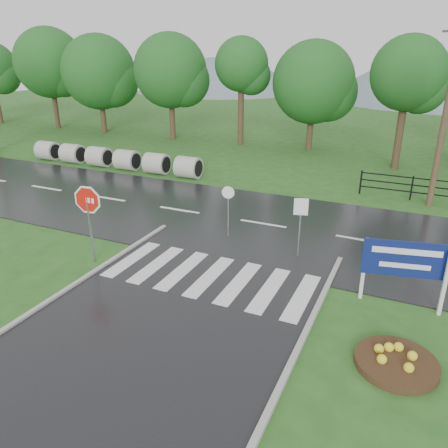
% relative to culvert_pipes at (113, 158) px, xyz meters
% --- Properties ---
extents(ground, '(120.00, 120.00, 0.00)m').
position_rel_culvert_pipes_xyz_m(ground, '(11.54, -15.00, -0.60)').
color(ground, '#25571D').
rests_on(ground, ground).
extents(main_road, '(90.00, 8.00, 0.04)m').
position_rel_culvert_pipes_xyz_m(main_road, '(11.54, -5.00, -0.60)').
color(main_road, black).
rests_on(main_road, ground).
extents(crosswalk, '(6.50, 2.80, 0.02)m').
position_rel_culvert_pipes_xyz_m(crosswalk, '(11.54, -10.00, -0.54)').
color(crosswalk, silver).
rests_on(crosswalk, ground).
extents(hills, '(102.00, 48.00, 48.00)m').
position_rel_culvert_pipes_xyz_m(hills, '(15.03, 50.00, -16.14)').
color(hills, slate).
rests_on(hills, ground).
extents(treeline, '(83.20, 5.20, 10.00)m').
position_rel_culvert_pipes_xyz_m(treeline, '(12.54, 9.00, -0.60)').
color(treeline, '#18501C').
rests_on(treeline, ground).
extents(culvert_pipes, '(11.80, 1.20, 1.20)m').
position_rel_culvert_pipes_xyz_m(culvert_pipes, '(0.00, 0.00, 0.00)').
color(culvert_pipes, '#9E9B93').
rests_on(culvert_pipes, ground).
extents(stop_sign, '(1.27, 0.21, 2.88)m').
position_rel_culvert_pipes_xyz_m(stop_sign, '(7.42, -10.61, 1.39)').
color(stop_sign, '#939399').
rests_on(stop_sign, ground).
extents(estate_billboard, '(2.25, 0.54, 2.01)m').
position_rel_culvert_pipes_xyz_m(estate_billboard, '(17.14, -9.24, 0.78)').
color(estate_billboard, silver).
rests_on(estate_billboard, ground).
extents(flower_bed, '(1.88, 1.88, 0.38)m').
position_rel_culvert_pipes_xyz_m(flower_bed, '(17.30, -11.97, -0.46)').
color(flower_bed, '#332111').
rests_on(flower_bed, ground).
extents(reg_sign_small, '(0.47, 0.15, 2.17)m').
position_rel_culvert_pipes_xyz_m(reg_sign_small, '(13.68, -7.36, 0.94)').
color(reg_sign_small, '#939399').
rests_on(reg_sign_small, ground).
extents(reg_sign_round, '(0.47, 0.12, 2.05)m').
position_rel_culvert_pipes_xyz_m(reg_sign_round, '(10.73, -6.75, 0.71)').
color(reg_sign_round, '#939399').
rests_on(reg_sign_round, ground).
extents(utility_pole_east, '(1.39, 0.56, 8.11)m').
position_rel_culvert_pipes_xyz_m(utility_pole_east, '(17.77, 0.50, 3.52)').
color(utility_pole_east, '#473523').
rests_on(utility_pole_east, ground).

